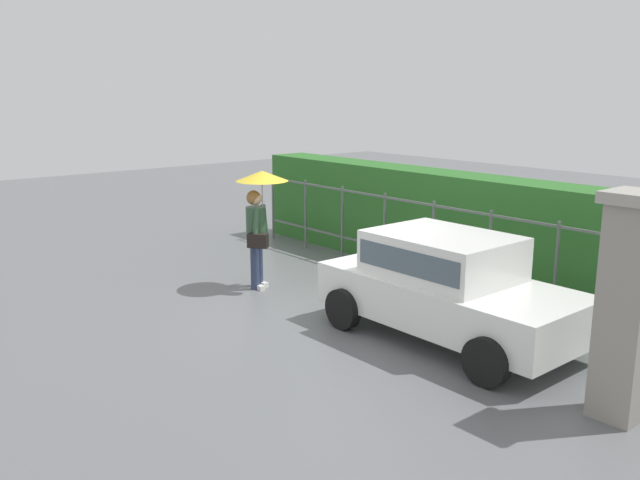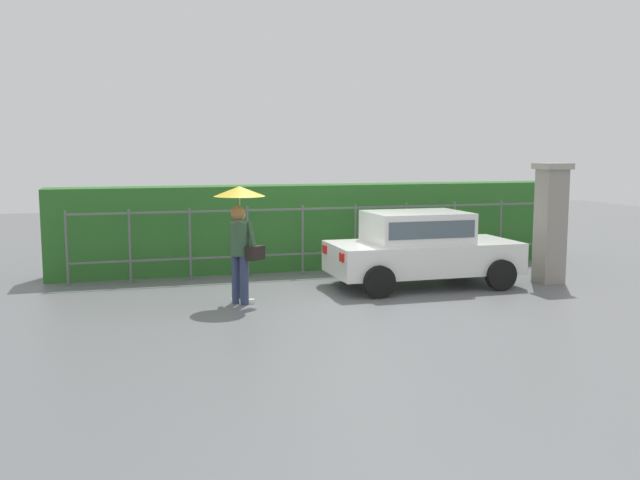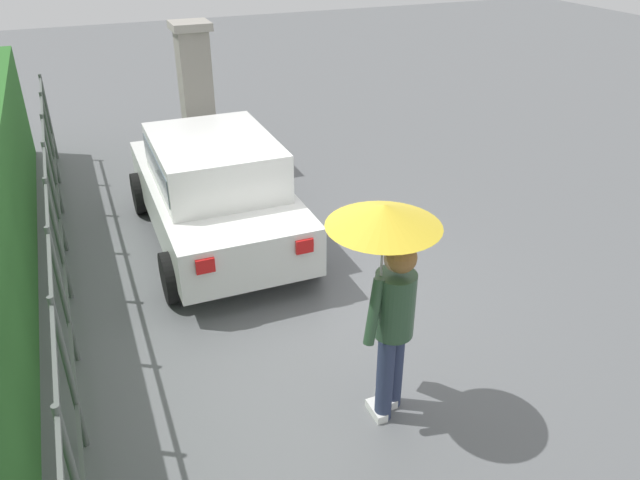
# 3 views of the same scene
# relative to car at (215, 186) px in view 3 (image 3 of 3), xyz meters

# --- Properties ---
(ground_plane) EXTENTS (40.00, 40.00, 0.00)m
(ground_plane) POSITION_rel_car_xyz_m (-1.70, -0.56, -0.80)
(ground_plane) COLOR slate
(car) EXTENTS (3.74, 1.86, 1.48)m
(car) POSITION_rel_car_xyz_m (0.00, 0.00, 0.00)
(car) COLOR white
(car) RESTS_ON ground
(pedestrian) EXTENTS (0.90, 0.90, 2.06)m
(pedestrian) POSITION_rel_car_xyz_m (-3.67, -0.56, 0.65)
(pedestrian) COLOR #2D3856
(pedestrian) RESTS_ON ground
(gate_pillar) EXTENTS (0.60, 0.60, 2.42)m
(gate_pillar) POSITION_rel_car_xyz_m (2.67, -0.39, 0.44)
(gate_pillar) COLOR gray
(gate_pillar) RESTS_ON ground
(fence_section) EXTENTS (10.88, 0.05, 1.50)m
(fence_section) POSITION_rel_car_xyz_m (-1.30, 1.93, 0.02)
(fence_section) COLOR #59605B
(fence_section) RESTS_ON ground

